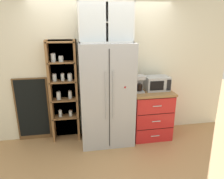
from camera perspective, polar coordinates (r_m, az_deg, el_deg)
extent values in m
plane|color=tan|center=(3.99, -1.38, -14.11)|extent=(10.79, 10.79, 0.00)
cube|color=silver|center=(3.88, -2.42, 5.35)|extent=(5.09, 0.10, 2.55)
cube|color=#ADAFB5|center=(3.63, -1.56, -1.46)|extent=(0.93, 0.64, 1.82)
cube|color=black|center=(3.33, -0.72, -3.22)|extent=(0.01, 0.01, 1.68)
cylinder|color=#ADAFB5|center=(3.28, -1.73, -1.86)|extent=(0.02, 0.02, 0.82)
cylinder|color=#ADAFB5|center=(3.30, 0.33, -1.74)|extent=(0.02, 0.02, 0.82)
cube|color=red|center=(3.31, 3.70, 0.62)|extent=(0.02, 0.01, 0.02)
cube|color=brown|center=(3.92, -13.27, -0.20)|extent=(0.54, 0.04, 1.86)
cube|color=olive|center=(3.81, -16.82, -0.99)|extent=(0.04, 0.24, 1.86)
cube|color=olive|center=(3.78, -9.88, -0.64)|extent=(0.04, 0.24, 1.86)
cube|color=olive|center=(3.96, -12.88, -7.42)|extent=(0.48, 0.24, 0.02)
cylinder|color=silver|center=(3.93, -14.28, -6.57)|extent=(0.07, 0.07, 0.12)
cylinder|color=#CCB78C|center=(3.94, -14.26, -6.81)|extent=(0.06, 0.06, 0.08)
cylinder|color=#B2B2B7|center=(3.91, -14.35, -5.69)|extent=(0.06, 0.06, 0.01)
cylinder|color=silver|center=(3.93, -11.55, -6.56)|extent=(0.06, 0.06, 0.10)
cylinder|color=beige|center=(3.94, -11.53, -6.76)|extent=(0.05, 0.05, 0.07)
cylinder|color=#B2B2B7|center=(3.91, -11.59, -5.82)|extent=(0.06, 0.06, 0.01)
cube|color=olive|center=(3.83, -13.22, -2.75)|extent=(0.48, 0.24, 0.02)
cylinder|color=silver|center=(3.80, -14.74, -1.74)|extent=(0.08, 0.08, 0.14)
cylinder|color=#2D2D2D|center=(3.81, -14.71, -2.03)|extent=(0.07, 0.07, 0.09)
cylinder|color=#B2B2B7|center=(3.78, -14.82, -0.66)|extent=(0.07, 0.07, 0.01)
cylinder|color=silver|center=(3.81, -11.64, -1.48)|extent=(0.07, 0.07, 0.14)
cylinder|color=brown|center=(3.82, -11.63, -1.77)|extent=(0.06, 0.06, 0.09)
cylinder|color=#B2B2B7|center=(3.79, -11.71, -0.42)|extent=(0.07, 0.07, 0.01)
cube|color=olive|center=(3.73, -13.58, 2.21)|extent=(0.48, 0.24, 0.02)
cylinder|color=silver|center=(3.73, -15.83, 3.15)|extent=(0.07, 0.07, 0.12)
cylinder|color=white|center=(3.74, -15.81, 2.89)|extent=(0.06, 0.06, 0.08)
cylinder|color=#B2B2B7|center=(3.72, -15.91, 4.14)|extent=(0.07, 0.07, 0.01)
cylinder|color=silver|center=(3.73, -13.64, 3.33)|extent=(0.06, 0.06, 0.12)
cylinder|color=#E0C67F|center=(3.73, -13.62, 3.05)|extent=(0.05, 0.05, 0.08)
cylinder|color=#B2B2B7|center=(3.71, -13.71, 4.33)|extent=(0.06, 0.06, 0.01)
cylinder|color=silver|center=(3.69, -11.72, 3.35)|extent=(0.08, 0.08, 0.13)
cylinder|color=white|center=(3.70, -11.70, 3.06)|extent=(0.07, 0.07, 0.09)
cylinder|color=#B2B2B7|center=(3.68, -11.79, 4.38)|extent=(0.08, 0.08, 0.01)
cube|color=olive|center=(3.66, -13.96, 7.41)|extent=(0.48, 0.24, 0.02)
cylinder|color=silver|center=(3.67, -16.13, 8.49)|extent=(0.08, 0.08, 0.14)
cylinder|color=#B77A38|center=(3.67, -16.11, 8.18)|extent=(0.07, 0.07, 0.09)
cylinder|color=#B2B2B7|center=(3.66, -16.23, 9.63)|extent=(0.08, 0.08, 0.01)
cylinder|color=silver|center=(3.65, -14.10, 8.27)|extent=(0.08, 0.08, 0.09)
cylinder|color=#382316|center=(3.66, -14.09, 8.06)|extent=(0.07, 0.07, 0.06)
cylinder|color=#B2B2B7|center=(3.65, -14.16, 9.08)|extent=(0.08, 0.08, 0.01)
cube|color=olive|center=(3.62, -14.36, 12.76)|extent=(0.48, 0.24, 0.02)
cube|color=red|center=(4.04, 10.70, -6.92)|extent=(0.72, 0.58, 0.89)
cube|color=#9E7042|center=(3.87, 11.07, -0.65)|extent=(0.75, 0.61, 0.04)
cube|color=black|center=(3.86, 12.08, -10.80)|extent=(0.70, 0.00, 0.01)
cube|color=silver|center=(3.92, 12.01, -12.61)|extent=(0.16, 0.01, 0.01)
cube|color=black|center=(3.74, 12.37, -6.79)|extent=(0.70, 0.00, 0.01)
cube|color=silver|center=(3.79, 12.29, -8.72)|extent=(0.16, 0.01, 0.01)
cube|color=black|center=(3.63, 12.67, -2.52)|extent=(0.70, 0.00, 0.01)
cube|color=silver|center=(3.67, 12.58, -4.57)|extent=(0.16, 0.01, 0.01)
cube|color=#ADAFB5|center=(3.91, 12.40, 1.75)|extent=(0.44, 0.32, 0.26)
cube|color=black|center=(3.75, 12.48, 1.04)|extent=(0.26, 0.01, 0.17)
cube|color=black|center=(3.84, 15.66, 1.20)|extent=(0.08, 0.01, 0.20)
cube|color=#B7B7BC|center=(3.76, 7.54, -0.46)|extent=(0.17, 0.20, 0.03)
cube|color=#B7B7BC|center=(3.79, 7.31, 1.81)|extent=(0.17, 0.06, 0.30)
cube|color=#B7B7BC|center=(3.69, 7.70, 3.47)|extent=(0.17, 0.20, 0.06)
cylinder|color=black|center=(3.73, 7.63, 0.59)|extent=(0.11, 0.11, 0.12)
cylinder|color=silver|center=(3.81, 11.39, 0.13)|extent=(0.08, 0.08, 0.10)
torus|color=silver|center=(3.83, 12.14, 0.24)|extent=(0.05, 0.01, 0.05)
cylinder|color=navy|center=(3.83, 11.24, 0.24)|extent=(0.09, 0.09, 0.10)
torus|color=navy|center=(3.85, 12.03, 0.35)|extent=(0.05, 0.01, 0.05)
cylinder|color=silver|center=(3.82, 11.29, 0.70)|extent=(0.06, 0.06, 0.17)
cone|color=silver|center=(3.80, 11.37, 1.98)|extent=(0.06, 0.06, 0.04)
cylinder|color=silver|center=(3.79, 11.40, 2.41)|extent=(0.02, 0.02, 0.07)
cylinder|color=black|center=(3.78, 11.43, 3.00)|extent=(0.02, 0.02, 0.01)
cube|color=silver|center=(3.60, -2.15, 18.26)|extent=(0.89, 0.02, 0.63)
cube|color=silver|center=(3.47, -1.83, 23.35)|extent=(0.89, 0.32, 0.02)
cube|color=silver|center=(3.46, -1.73, 13.26)|extent=(0.89, 0.32, 0.02)
cube|color=silver|center=(3.42, -9.37, 18.11)|extent=(0.02, 0.32, 0.63)
cube|color=silver|center=(3.54, 5.55, 18.22)|extent=(0.02, 0.32, 0.63)
cube|color=silver|center=(3.46, -1.78, 18.31)|extent=(0.86, 0.30, 0.02)
cube|color=silver|center=(3.28, -5.42, 18.30)|extent=(0.41, 0.01, 0.59)
cube|color=silver|center=(3.34, 2.59, 18.33)|extent=(0.41, 0.01, 0.59)
cylinder|color=silver|center=(3.43, -7.02, 13.30)|extent=(0.05, 0.05, 0.00)
cylinder|color=silver|center=(3.43, -7.04, 13.85)|extent=(0.01, 0.01, 0.07)
cone|color=silver|center=(3.43, -7.08, 14.85)|extent=(0.06, 0.06, 0.05)
cylinder|color=silver|center=(3.45, -3.49, 13.42)|extent=(0.05, 0.05, 0.00)
cylinder|color=silver|center=(3.45, -3.50, 13.96)|extent=(0.01, 0.01, 0.07)
cone|color=silver|center=(3.44, -3.51, 14.96)|extent=(0.06, 0.06, 0.05)
cylinder|color=silver|center=(3.48, 0.00, 13.48)|extent=(0.05, 0.05, 0.00)
cylinder|color=silver|center=(3.48, 0.00, 14.02)|extent=(0.01, 0.01, 0.07)
cone|color=silver|center=(3.47, 0.00, 15.01)|extent=(0.06, 0.06, 0.05)
cylinder|color=silver|center=(3.52, 3.42, 13.50)|extent=(0.05, 0.05, 0.00)
cylinder|color=silver|center=(3.52, 3.43, 14.03)|extent=(0.01, 0.01, 0.07)
cone|color=silver|center=(3.52, 3.45, 15.01)|extent=(0.06, 0.06, 0.05)
cylinder|color=white|center=(3.43, -6.45, 18.90)|extent=(0.06, 0.06, 0.07)
cylinder|color=white|center=(3.46, -1.79, 18.98)|extent=(0.06, 0.06, 0.07)
cylinder|color=white|center=(3.51, 2.77, 18.95)|extent=(0.06, 0.06, 0.07)
cube|color=brown|center=(4.07, -21.32, -5.25)|extent=(0.60, 0.04, 1.20)
cube|color=black|center=(4.04, -21.41, -4.96)|extent=(0.54, 0.01, 1.10)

